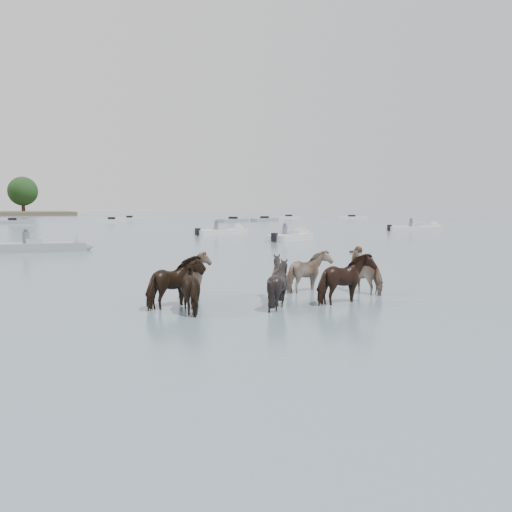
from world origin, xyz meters
name	(u,v)px	position (x,y,z in m)	size (l,w,h in m)	color
ground	(337,300)	(0.00, 0.00, 0.00)	(400.00, 400.00, 0.00)	slate
pony_herd	(271,280)	(-1.65, 0.64, 0.54)	(7.52, 3.74, 1.41)	black
swimming_pony	(358,251)	(9.31, 12.32, 0.10)	(0.72, 0.44, 0.44)	black
motorboat_b	(50,247)	(-5.61, 20.18, 0.22)	(6.04, 2.05, 1.92)	gray
motorboat_c	(228,232)	(9.82, 32.26, 0.23)	(5.38, 2.82, 1.92)	silver
motorboat_d	(295,237)	(11.34, 23.03, 0.23)	(4.84, 3.88, 1.92)	silver
motorboat_e	(421,229)	(30.01, 30.96, 0.22)	(6.01, 2.76, 1.92)	silver
distant_flotilla	(65,221)	(0.55, 72.01, 0.26)	(108.38, 22.85, 0.93)	gray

